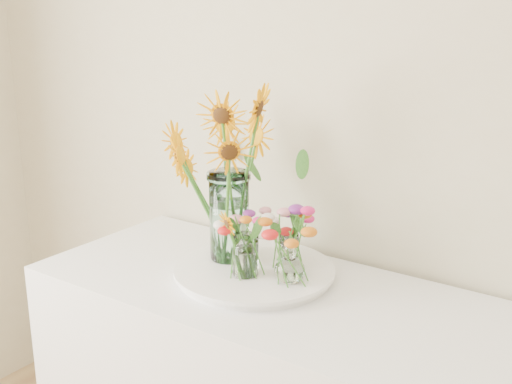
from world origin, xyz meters
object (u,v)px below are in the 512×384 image
(small_vase_a, at_px, (246,256))
(small_vase_c, at_px, (288,250))
(small_vase_b, at_px, (290,262))
(tray, at_px, (255,273))
(mason_jar, at_px, (229,216))

(small_vase_a, height_order, small_vase_c, small_vase_a)
(small_vase_c, bearing_deg, small_vase_b, -56.03)
(small_vase_a, bearing_deg, small_vase_c, 65.09)
(small_vase_c, bearing_deg, small_vase_a, -114.91)
(tray, height_order, mason_jar, mason_jar)
(small_vase_b, bearing_deg, small_vase_c, 123.97)
(small_vase_a, xyz_separation_m, small_vase_c, (0.06, 0.13, -0.01))
(mason_jar, relative_size, small_vase_c, 2.70)
(tray, bearing_deg, small_vase_c, 46.25)
(tray, relative_size, small_vase_c, 4.37)
(tray, height_order, small_vase_b, small_vase_b)
(mason_jar, height_order, small_vase_a, mason_jar)
(tray, bearing_deg, small_vase_a, -80.54)
(small_vase_b, bearing_deg, small_vase_a, -162.77)
(tray, height_order, small_vase_a, small_vase_a)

